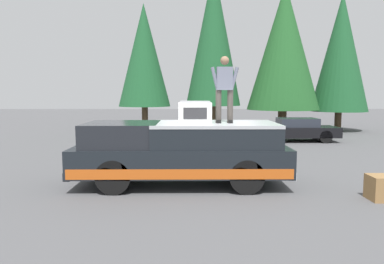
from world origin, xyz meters
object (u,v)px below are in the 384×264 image
pickup_truck (181,152)px  person_on_truck_bed (225,88)px  compressor_unit (195,112)px  parked_car_black (296,130)px  wooden_crate (382,188)px

pickup_truck → person_on_truck_bed: person_on_truck_bed is taller
compressor_unit → person_on_truck_bed: person_on_truck_bed is taller
pickup_truck → person_on_truck_bed: size_ratio=3.28×
compressor_unit → person_on_truck_bed: size_ratio=0.50×
compressor_unit → parked_car_black: (8.67, -5.21, -1.35)m
person_on_truck_bed → wooden_crate: person_on_truck_bed is taller
person_on_truck_bed → parked_car_black: 9.99m
person_on_truck_bed → wooden_crate: bearing=-110.8°
compressor_unit → person_on_truck_bed: (-0.05, -0.75, 0.62)m
person_on_truck_bed → wooden_crate: size_ratio=3.02×
parked_car_black → wooden_crate: parked_car_black is taller
parked_car_black → pickup_truck: bearing=147.1°
person_on_truck_bed → parked_car_black: size_ratio=0.41×
person_on_truck_bed → parked_car_black: person_on_truck_bed is taller
compressor_unit → parked_car_black: 10.20m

